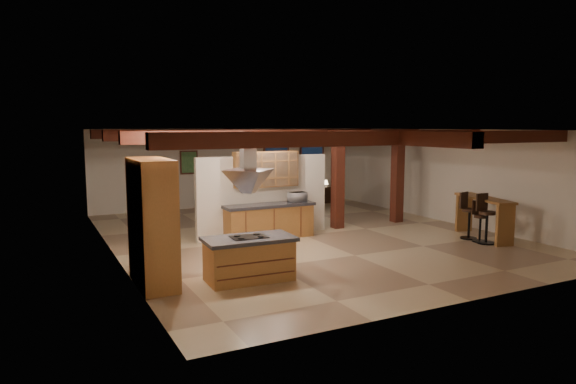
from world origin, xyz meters
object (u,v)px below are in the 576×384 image
object	(u,v)px
sofa	(309,195)
bar_counter	(484,211)
kitchen_island	(249,258)
dining_table	(253,210)

from	to	relation	value
sofa	bar_counter	bearing A→B (deg)	94.79
kitchen_island	bar_counter	bearing A→B (deg)	5.50
bar_counter	dining_table	bearing A→B (deg)	129.21
dining_table	bar_counter	bearing A→B (deg)	-45.10
dining_table	bar_counter	size ratio (longest dim) A/B	0.75
dining_table	sofa	bearing A→B (deg)	39.65
dining_table	sofa	xyz separation A→B (m)	(3.32, 2.24, 0.04)
kitchen_island	bar_counter	size ratio (longest dim) A/B	0.82
dining_table	sofa	size ratio (longest dim) A/B	0.74
sofa	bar_counter	size ratio (longest dim) A/B	1.02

